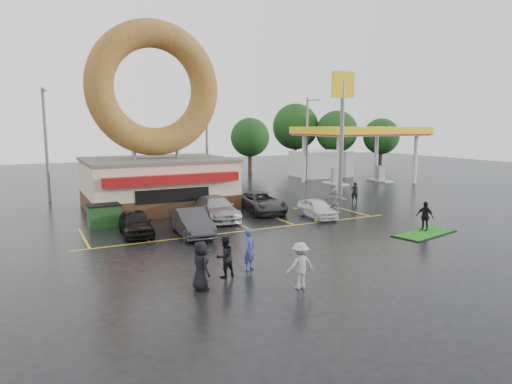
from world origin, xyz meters
name	(u,v)px	position (x,y,z in m)	size (l,w,h in m)	color
ground	(280,243)	(0.00, 0.00, 0.00)	(120.00, 120.00, 0.00)	black
donut_shop	(156,148)	(-3.00, 12.97, 4.46)	(10.20, 8.70, 13.50)	#472B19
gas_station	(342,147)	(20.00, 20.94, 3.70)	(12.30, 13.65, 5.90)	silver
shell_sign	(342,110)	(13.00, 12.00, 7.38)	(2.20, 0.36, 10.60)	slate
streetlight_left	(46,142)	(-10.00, 19.92, 4.78)	(0.40, 2.21, 9.00)	slate
streetlight_mid	(207,139)	(4.00, 20.92, 4.78)	(0.40, 2.21, 9.00)	slate
streetlight_right	(307,137)	(16.00, 21.92, 4.78)	(0.40, 2.21, 9.00)	slate
tree_far_a	(337,132)	(26.00, 30.00, 5.18)	(5.60, 5.60, 8.00)	#332114
tree_far_b	(381,136)	(32.00, 28.00, 4.53)	(4.90, 4.90, 7.00)	#332114
tree_far_c	(296,127)	(22.00, 34.00, 5.84)	(6.30, 6.30, 9.00)	#332114
tree_far_d	(250,137)	(14.00, 32.00, 4.53)	(4.90, 4.90, 7.00)	#332114
car_black	(136,223)	(-6.29, 5.36, 0.68)	(1.60, 3.98, 1.36)	black
car_dgrey	(191,222)	(-3.53, 3.85, 0.75)	(1.58, 4.53, 1.49)	#2C2B2E
car_silver	(216,208)	(-0.68, 7.24, 0.74)	(2.08, 5.11, 1.48)	#9F9FA4
car_grey	(261,202)	(3.06, 8.00, 0.72)	(2.38, 5.15, 1.43)	#2F2F31
car_white	(317,208)	(5.49, 4.65, 0.63)	(1.49, 3.72, 1.27)	silver
person_blue	(250,249)	(-3.35, -3.19, 0.89)	(0.65, 0.43, 1.79)	navy
person_blackjkt	(225,257)	(-4.65, -3.52, 0.84)	(0.81, 0.63, 1.67)	black
person_hoodie	(300,265)	(-2.62, -6.01, 0.89)	(1.15, 0.66, 1.78)	#949597
person_bystander	(201,266)	(-6.02, -4.45, 0.93)	(0.91, 0.59, 1.85)	black
person_cameraman	(425,216)	(8.82, -1.40, 0.88)	(1.03, 0.43, 1.75)	black
person_walker_near	(335,200)	(7.67, 5.62, 0.88)	(1.63, 0.52, 1.75)	#9B9C9E
person_walker_far	(355,192)	(11.73, 8.47, 0.80)	(0.59, 0.39, 1.61)	black
dumpster	(104,216)	(-7.56, 8.28, 0.65)	(1.80, 1.20, 1.30)	#1D491C
putting_green	(425,233)	(8.34, -1.89, 0.03)	(4.37, 2.62, 0.51)	black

